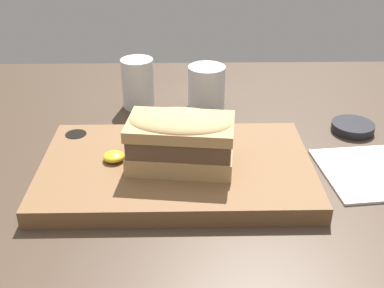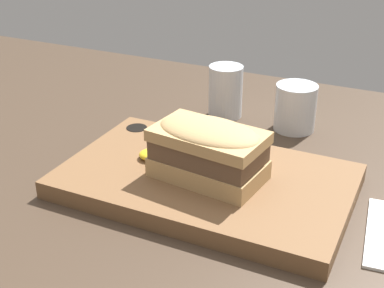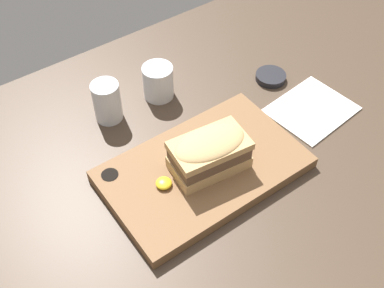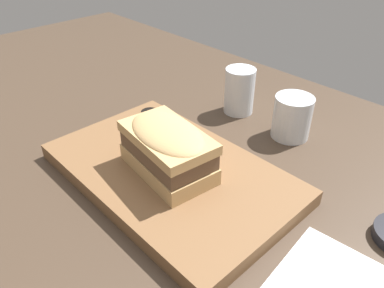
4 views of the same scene
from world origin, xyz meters
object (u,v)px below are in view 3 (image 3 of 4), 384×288
(condiment_dish, at_px, (271,77))
(serving_board, at_px, (203,169))
(water_glass, at_px, (107,104))
(napkin, at_px, (311,110))
(sandwich, at_px, (209,152))
(wine_glass, at_px, (158,83))

(condiment_dish, bearing_deg, serving_board, -155.74)
(water_glass, relative_size, napkin, 0.49)
(sandwich, height_order, wine_glass, sandwich)
(water_glass, bearing_deg, condiment_dish, -16.58)
(serving_board, bearing_deg, sandwich, -49.53)
(condiment_dish, bearing_deg, water_glass, 163.42)
(water_glass, relative_size, condiment_dish, 1.29)
(sandwich, xyz_separation_m, condiment_dish, (0.30, 0.15, -0.06))
(water_glass, relative_size, wine_glass, 1.17)
(serving_board, relative_size, sandwich, 2.51)
(wine_glass, bearing_deg, water_glass, 178.66)
(sandwich, bearing_deg, wine_glass, 79.29)
(sandwich, height_order, condiment_dish, sandwich)
(water_glass, distance_m, condiment_dish, 0.40)
(napkin, bearing_deg, condiment_dish, 91.25)
(sandwich, distance_m, water_glass, 0.27)
(serving_board, relative_size, napkin, 2.04)
(condiment_dish, bearing_deg, wine_glass, 156.23)
(serving_board, height_order, wine_glass, wine_glass)
(water_glass, distance_m, napkin, 0.46)
(sandwich, distance_m, condiment_dish, 0.34)
(serving_board, distance_m, napkin, 0.31)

